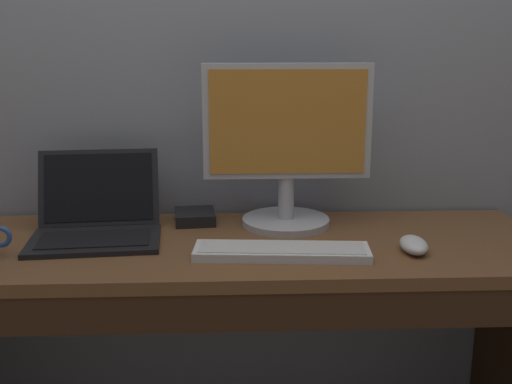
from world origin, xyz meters
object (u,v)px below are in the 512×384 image
object	(u,v)px
computer_mouse	(415,245)
wired_keyboard	(283,251)
external_monitor	(288,148)
laptop_black	(98,220)
external_drive_box	(196,217)

from	to	relation	value
computer_mouse	wired_keyboard	bearing A→B (deg)	-176.58
external_monitor	wired_keyboard	xyz separation A→B (m)	(-0.03, -0.26, -0.22)
laptop_black	external_monitor	bearing A→B (deg)	8.14
laptop_black	computer_mouse	bearing A→B (deg)	-10.98
wired_keyboard	external_monitor	bearing A→B (deg)	82.39
external_monitor	computer_mouse	distance (m)	0.45
external_drive_box	laptop_black	bearing A→B (deg)	-154.62
computer_mouse	external_drive_box	xyz separation A→B (m)	(-0.58, 0.29, -0.00)
wired_keyboard	external_drive_box	size ratio (longest dim) A/B	3.56
laptop_black	external_monitor	size ratio (longest dim) A/B	0.77
external_monitor	computer_mouse	size ratio (longest dim) A/B	4.04
laptop_black	external_monitor	xyz separation A→B (m)	(0.54, 0.08, 0.19)
external_monitor	external_drive_box	world-z (taller)	external_monitor
computer_mouse	external_drive_box	distance (m)	0.65
laptop_black	wired_keyboard	xyz separation A→B (m)	(0.50, -0.18, -0.04)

